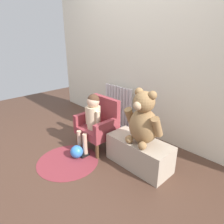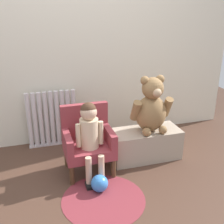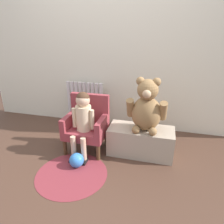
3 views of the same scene
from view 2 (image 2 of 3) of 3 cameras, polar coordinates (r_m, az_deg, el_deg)
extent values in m
plane|color=#493024|center=(2.47, -0.79, -17.09)|extent=(6.00, 6.00, 0.00)
cube|color=silver|center=(3.16, -7.36, 15.08)|extent=(3.80, 0.05, 2.40)
cylinder|color=silver|center=(3.21, -16.49, -1.68)|extent=(0.05, 0.05, 0.62)
cylinder|color=silver|center=(3.21, -15.39, -1.56)|extent=(0.05, 0.05, 0.62)
cylinder|color=silver|center=(3.21, -14.28, -1.44)|extent=(0.05, 0.05, 0.62)
cylinder|color=silver|center=(3.21, -13.18, -1.32)|extent=(0.05, 0.05, 0.62)
cylinder|color=silver|center=(3.21, -12.08, -1.20)|extent=(0.05, 0.05, 0.62)
cylinder|color=silver|center=(3.22, -10.99, -1.09)|extent=(0.05, 0.05, 0.62)
cylinder|color=silver|center=(3.22, -9.90, -0.97)|extent=(0.05, 0.05, 0.62)
cylinder|color=silver|center=(3.23, -8.81, -0.85)|extent=(0.05, 0.05, 0.62)
cylinder|color=silver|center=(3.24, -7.72, -0.73)|extent=(0.05, 0.05, 0.62)
cube|color=silver|center=(3.35, -11.66, -6.27)|extent=(0.56, 0.05, 0.02)
cube|color=brown|center=(2.69, -4.71, -7.59)|extent=(0.46, 0.39, 0.10)
cube|color=brown|center=(2.73, -5.60, -1.83)|extent=(0.46, 0.06, 0.35)
cube|color=brown|center=(2.61, -9.06, -5.83)|extent=(0.06, 0.39, 0.14)
cube|color=brown|center=(2.68, -0.65, -4.77)|extent=(0.06, 0.39, 0.14)
cylinder|color=#4C331E|center=(2.60, -8.14, -12.57)|extent=(0.04, 0.04, 0.19)
cylinder|color=#4C331E|center=(2.67, 0.32, -11.33)|extent=(0.04, 0.04, 0.19)
cylinder|color=#4C331E|center=(2.87, -9.19, -9.09)|extent=(0.04, 0.04, 0.19)
cylinder|color=#4C331E|center=(2.94, -1.55, -8.07)|extent=(0.04, 0.04, 0.19)
cylinder|color=beige|center=(2.57, -4.65, -4.30)|extent=(0.17, 0.17, 0.28)
sphere|color=#D8AD8E|center=(2.49, -4.79, -0.07)|extent=(0.15, 0.15, 0.15)
sphere|color=#472D1E|center=(2.49, -4.83, 0.38)|extent=(0.14, 0.14, 0.14)
cylinder|color=#D8AD8E|center=(2.53, -4.75, -11.76)|extent=(0.06, 0.06, 0.26)
cube|color=black|center=(2.59, -4.55, -14.66)|extent=(0.07, 0.11, 0.03)
cylinder|color=#D8AD8E|center=(2.55, -2.29, -11.40)|extent=(0.06, 0.06, 0.26)
cube|color=black|center=(2.61, -2.13, -14.28)|extent=(0.07, 0.11, 0.03)
cylinder|color=beige|center=(2.53, -6.88, -4.77)|extent=(0.04, 0.04, 0.22)
cylinder|color=beige|center=(2.57, -2.26, -4.20)|extent=(0.04, 0.04, 0.22)
cube|color=tan|center=(2.98, 6.75, -6.45)|extent=(0.72, 0.32, 0.31)
ellipsoid|color=olive|center=(2.84, 7.88, -0.27)|extent=(0.31, 0.27, 0.37)
sphere|color=olive|center=(2.74, 8.28, 4.79)|extent=(0.21, 0.21, 0.21)
sphere|color=tan|center=(2.67, 9.13, 3.88)|extent=(0.09, 0.09, 0.09)
sphere|color=olive|center=(2.70, 6.69, 6.39)|extent=(0.09, 0.09, 0.09)
sphere|color=olive|center=(2.77, 9.76, 6.59)|extent=(0.09, 0.09, 0.09)
cylinder|color=olive|center=(2.75, 4.84, 0.32)|extent=(0.08, 0.16, 0.23)
cylinder|color=olive|center=(2.88, 11.11, 1.02)|extent=(0.08, 0.16, 0.23)
sphere|color=olive|center=(2.77, 7.08, -4.06)|extent=(0.09, 0.09, 0.09)
sphere|color=olive|center=(2.84, 10.28, -3.59)|extent=(0.09, 0.09, 0.09)
cylinder|color=maroon|center=(2.46, -1.74, -17.32)|extent=(0.70, 0.70, 0.01)
sphere|color=#357BD1|center=(2.51, -2.55, -14.29)|extent=(0.15, 0.15, 0.15)
camera|label=1|loc=(2.42, 52.44, 9.58)|focal=32.00mm
camera|label=3|loc=(1.36, 54.05, 2.92)|focal=32.00mm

